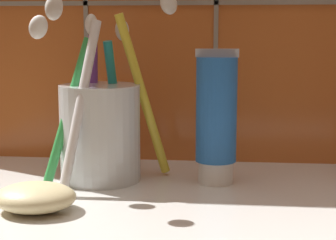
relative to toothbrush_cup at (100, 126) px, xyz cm
name	(u,v)px	position (x,y,z in cm)	size (l,w,h in cm)	color
sink_counter	(195,209)	(9.61, -5.27, -6.39)	(57.99, 29.84, 2.00)	silver
toothbrush_cup	(100,126)	(0.00, 0.00, 0.00)	(13.87, 13.25, 18.63)	silver
toothpaste_tube	(216,118)	(11.35, -0.01, 1.02)	(4.12, 3.92, 13.01)	white
soap_bar	(35,197)	(-3.22, -10.25, -4.21)	(6.75, 5.59, 2.36)	beige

